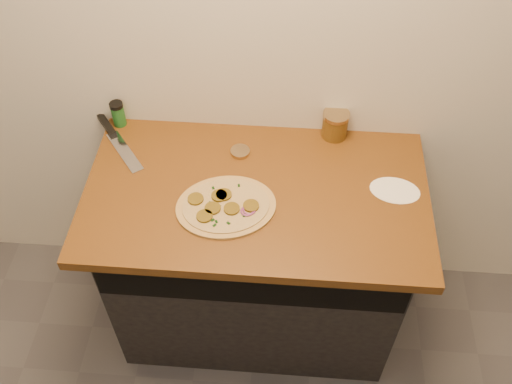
# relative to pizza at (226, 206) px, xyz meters

# --- Properties ---
(cabinet) EXTENTS (1.10, 0.60, 0.86)m
(cabinet) POSITION_rel_pizza_xyz_m (0.10, 0.12, -0.48)
(cabinet) COLOR black
(cabinet) RESTS_ON ground
(countertop) EXTENTS (1.20, 0.70, 0.04)m
(countertop) POSITION_rel_pizza_xyz_m (0.10, 0.09, -0.03)
(countertop) COLOR brown
(countertop) RESTS_ON cabinet
(pizza) EXTENTS (0.40, 0.40, 0.02)m
(pizza) POSITION_rel_pizza_xyz_m (0.00, 0.00, 0.00)
(pizza) COLOR tan
(pizza) RESTS_ON countertop
(chefs_knife) EXTENTS (0.24, 0.30, 0.02)m
(chefs_knife) POSITION_rel_pizza_xyz_m (-0.45, 0.30, -0.00)
(chefs_knife) COLOR #B7BAC1
(chefs_knife) RESTS_ON countertop
(mason_jar_lid) EXTENTS (0.09, 0.09, 0.02)m
(mason_jar_lid) POSITION_rel_pizza_xyz_m (0.02, 0.26, -0.00)
(mason_jar_lid) COLOR tan
(mason_jar_lid) RESTS_ON countertop
(salsa_jar) EXTENTS (0.10, 0.10, 0.11)m
(salsa_jar) POSITION_rel_pizza_xyz_m (0.37, 0.39, 0.05)
(salsa_jar) COLOR #9C1F0F
(salsa_jar) RESTS_ON countertop
(spice_shaker) EXTENTS (0.05, 0.05, 0.10)m
(spice_shaker) POSITION_rel_pizza_xyz_m (-0.45, 0.39, 0.04)
(spice_shaker) COLOR #1E6023
(spice_shaker) RESTS_ON countertop
(flour_spill) EXTENTS (0.20, 0.20, 0.00)m
(flour_spill) POSITION_rel_pizza_xyz_m (0.58, 0.12, -0.01)
(flour_spill) COLOR white
(flour_spill) RESTS_ON countertop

